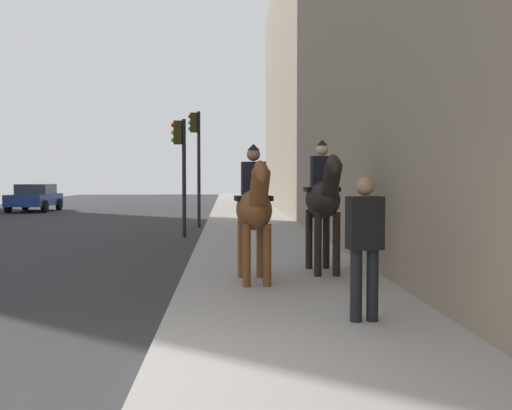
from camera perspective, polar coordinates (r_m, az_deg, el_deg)
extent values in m
cube|color=gray|center=(5.67, 7.36, -15.50)|extent=(120.00, 3.44, 0.12)
ellipsoid|color=brown|center=(10.11, -0.20, -0.42)|extent=(1.53, 0.66, 0.66)
cylinder|color=brown|center=(9.75, 1.03, -4.57)|extent=(0.13, 0.13, 0.97)
cylinder|color=brown|center=(9.71, -0.85, -4.60)|extent=(0.13, 0.13, 0.97)
cylinder|color=brown|center=(10.63, 0.39, -3.98)|extent=(0.13, 0.13, 0.97)
cylinder|color=brown|center=(10.60, -1.33, -4.00)|extent=(0.13, 0.13, 0.97)
cylinder|color=brown|center=(9.34, 0.31, 1.47)|extent=(0.65, 0.32, 0.68)
ellipsoid|color=brown|center=(9.13, 0.47, 3.00)|extent=(0.64, 0.26, 0.49)
cylinder|color=black|center=(10.83, -0.62, -0.75)|extent=(0.29, 0.12, 0.55)
cube|color=black|center=(10.16, -0.24, 0.61)|extent=(0.48, 0.63, 0.08)
cube|color=black|center=(10.15, -0.24, 2.39)|extent=(0.30, 0.40, 0.55)
sphere|color=#8C664C|center=(10.16, -0.24, 4.62)|extent=(0.22, 0.22, 0.22)
cone|color=black|center=(10.16, -0.24, 5.30)|extent=(0.21, 0.21, 0.10)
ellipsoid|color=black|center=(11.18, 6.05, 0.49)|extent=(1.52, 0.62, 0.66)
cylinder|color=black|center=(10.83, 7.32, -3.55)|extent=(0.13, 0.13, 1.10)
cylinder|color=black|center=(10.76, 5.65, -3.57)|extent=(0.13, 0.13, 1.10)
cylinder|color=black|center=(11.70, 6.39, -3.08)|extent=(0.13, 0.13, 1.10)
cylinder|color=black|center=(11.65, 4.84, -3.10)|extent=(0.13, 0.13, 1.10)
cylinder|color=black|center=(10.42, 6.86, 2.25)|extent=(0.64, 0.30, 0.68)
ellipsoid|color=black|center=(10.22, 7.11, 3.64)|extent=(0.63, 0.24, 0.49)
cylinder|color=black|center=(11.89, 5.40, 0.14)|extent=(0.29, 0.11, 0.55)
cube|color=black|center=(11.23, 6.01, 1.43)|extent=(0.46, 0.62, 0.08)
cube|color=black|center=(11.22, 6.01, 3.04)|extent=(0.29, 0.39, 0.55)
sphere|color=#D8AD8C|center=(11.23, 6.02, 5.05)|extent=(0.22, 0.22, 0.22)
cone|color=black|center=(11.24, 6.03, 5.66)|extent=(0.21, 0.21, 0.10)
cylinder|color=black|center=(7.49, 9.08, -7.24)|extent=(0.14, 0.14, 0.85)
cylinder|color=black|center=(7.56, 10.53, -7.17)|extent=(0.14, 0.14, 0.85)
cube|color=black|center=(7.44, 9.85, -1.62)|extent=(0.31, 0.43, 0.62)
sphere|color=#8C664C|center=(7.42, 9.88, 1.70)|extent=(0.22, 0.22, 0.22)
cube|color=navy|center=(35.08, -19.47, 0.46)|extent=(4.15, 1.93, 0.60)
cube|color=#262D38|center=(35.30, -19.36, 1.38)|extent=(2.06, 1.66, 0.52)
cylinder|color=black|center=(33.60, -18.64, -0.13)|extent=(0.64, 0.23, 0.64)
cylinder|color=black|center=(34.19, -21.59, -0.13)|extent=(0.64, 0.23, 0.64)
cylinder|color=black|center=(36.04, -17.44, 0.06)|extent=(0.64, 0.23, 0.64)
cylinder|color=black|center=(36.59, -20.21, 0.06)|extent=(0.64, 0.23, 0.64)
cylinder|color=black|center=(18.89, -6.55, 2.40)|extent=(0.12, 0.12, 3.54)
cube|color=#2D280C|center=(18.95, -7.12, 6.55)|extent=(0.20, 0.24, 0.70)
sphere|color=red|center=(18.97, -7.51, 7.21)|extent=(0.14, 0.14, 0.14)
sphere|color=orange|center=(18.96, -7.51, 6.54)|extent=(0.14, 0.14, 0.14)
sphere|color=green|center=(18.94, -7.51, 5.88)|extent=(0.14, 0.14, 0.14)
cylinder|color=black|center=(22.68, -5.21, 3.22)|extent=(0.12, 0.12, 4.17)
cube|color=#2D280C|center=(22.77, -5.68, 7.46)|extent=(0.20, 0.24, 0.70)
sphere|color=red|center=(22.80, -6.02, 8.01)|extent=(0.14, 0.14, 0.14)
sphere|color=orange|center=(22.78, -6.01, 7.46)|extent=(0.14, 0.14, 0.14)
sphere|color=green|center=(22.76, -6.01, 6.91)|extent=(0.14, 0.14, 0.14)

